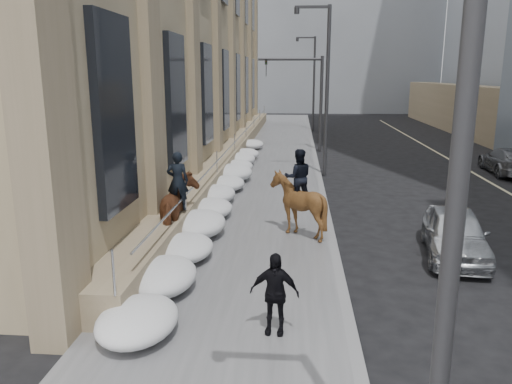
{
  "coord_description": "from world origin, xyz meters",
  "views": [
    {
      "loc": [
        1.51,
        -10.31,
        4.91
      ],
      "look_at": [
        0.4,
        3.17,
        1.7
      ],
      "focal_mm": 35.0,
      "sensor_mm": 36.0,
      "label": 1
    }
  ],
  "objects_px": {
    "mounted_horse_left": "(180,206)",
    "mounted_horse_right": "(298,200)",
    "car_silver": "(455,233)",
    "pedestrian": "(274,293)",
    "car_grey": "(508,161)"
  },
  "relations": [
    {
      "from": "mounted_horse_right",
      "to": "pedestrian",
      "type": "relative_size",
      "value": 1.65
    },
    {
      "from": "mounted_horse_left",
      "to": "pedestrian",
      "type": "relative_size",
      "value": 1.65
    },
    {
      "from": "car_grey",
      "to": "car_silver",
      "type": "bearing_deg",
      "value": 66.48
    },
    {
      "from": "pedestrian",
      "to": "car_silver",
      "type": "relative_size",
      "value": 0.41
    },
    {
      "from": "mounted_horse_right",
      "to": "car_grey",
      "type": "xyz_separation_m",
      "value": [
        10.51,
        10.96,
        -0.53
      ]
    },
    {
      "from": "mounted_horse_left",
      "to": "car_silver",
      "type": "relative_size",
      "value": 0.67
    },
    {
      "from": "mounted_horse_right",
      "to": "car_grey",
      "type": "distance_m",
      "value": 15.2
    },
    {
      "from": "mounted_horse_right",
      "to": "pedestrian",
      "type": "height_order",
      "value": "mounted_horse_right"
    },
    {
      "from": "car_silver",
      "to": "car_grey",
      "type": "bearing_deg",
      "value": 72.16
    },
    {
      "from": "mounted_horse_right",
      "to": "pedestrian",
      "type": "bearing_deg",
      "value": 77.98
    },
    {
      "from": "mounted_horse_right",
      "to": "car_silver",
      "type": "distance_m",
      "value": 4.5
    },
    {
      "from": "mounted_horse_left",
      "to": "mounted_horse_right",
      "type": "bearing_deg",
      "value": -173.5
    },
    {
      "from": "mounted_horse_left",
      "to": "car_grey",
      "type": "xyz_separation_m",
      "value": [
        13.94,
        11.77,
        -0.48
      ]
    },
    {
      "from": "mounted_horse_left",
      "to": "car_grey",
      "type": "height_order",
      "value": "mounted_horse_left"
    },
    {
      "from": "pedestrian",
      "to": "mounted_horse_right",
      "type": "bearing_deg",
      "value": 90.99
    }
  ]
}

